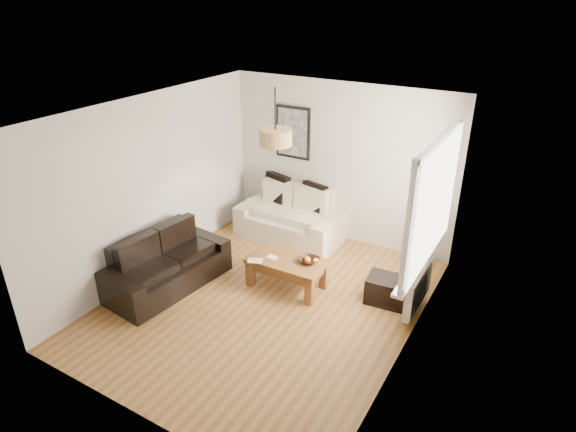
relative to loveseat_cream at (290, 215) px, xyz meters
The scene contains 21 objects.
floor 1.94m from the loveseat_cream, 70.14° to the right, with size 4.50×4.50×0.00m, color brown.
ceiling 2.88m from the loveseat_cream, 70.14° to the right, with size 3.80×4.50×0.00m, color white, non-canonical shape.
wall_back 1.18m from the loveseat_cream, 36.16° to the left, with size 3.80×0.04×2.60m, color silver, non-canonical shape.
wall_front 4.17m from the loveseat_cream, 80.93° to the right, with size 3.80×0.04×2.60m, color silver, non-canonical shape.
wall_left 2.35m from the loveseat_cream, 125.23° to the right, with size 0.04×4.50×2.60m, color silver, non-canonical shape.
wall_right 3.23m from the loveseat_cream, 34.99° to the right, with size 0.04×4.50×2.60m, color silver, non-canonical shape.
window_bay 2.93m from the loveseat_cream, 21.38° to the right, with size 0.14×1.90×1.60m, color white, non-canonical shape.
radiator 2.65m from the loveseat_cream, 21.70° to the right, with size 0.10×0.90×0.52m, color white.
poster 1.37m from the loveseat_cream, 115.19° to the left, with size 0.62×0.04×0.87m, color black, non-canonical shape.
pendant_shade 2.42m from the loveseat_cream, 66.51° to the right, with size 0.40×0.40×0.20m, color tan.
loveseat_cream is the anchor object (origin of this frame).
sofa_leather 2.27m from the loveseat_cream, 110.32° to the right, with size 1.76×0.85×0.76m, color black, non-canonical shape.
coffee_table 1.49m from the loveseat_cream, 61.73° to the right, with size 1.07×0.59×0.44m, color brown, non-canonical shape.
ottoman 2.30m from the loveseat_cream, 23.89° to the right, with size 0.63×0.41×0.36m, color black.
cushion_left 0.56m from the loveseat_cream, 152.45° to the left, with size 0.47×0.15×0.47m, color black.
cushion_right 0.50m from the loveseat_cream, 33.29° to the left, with size 0.44×0.14×0.44m, color black.
fruit_bowl 1.57m from the loveseat_cream, 50.38° to the right, with size 0.27×0.27×0.07m, color black.
orange_a 1.56m from the loveseat_cream, 51.29° to the right, with size 0.06×0.06×0.06m, color #E15C13.
orange_b 1.61m from the loveseat_cream, 47.50° to the right, with size 0.08×0.08×0.08m, color orange.
orange_c 1.56m from the loveseat_cream, 51.32° to the right, with size 0.09×0.09×0.09m, color orange.
papers 1.58m from the loveseat_cream, 77.92° to the right, with size 0.20×0.14×0.01m, color beige.
Camera 1 is at (3.01, -4.56, 3.91)m, focal length 30.35 mm.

